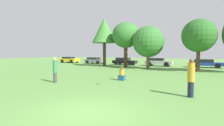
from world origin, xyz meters
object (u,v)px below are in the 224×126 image
tree_0 (104,31)px  tree_1 (126,35)px  person_thrower (55,70)px  tree_2 (148,42)px  person_catcher (191,78)px  parked_car_silver (158,62)px  tree_3 (199,36)px  bystander_sitting (122,75)px  parked_car_grey (95,60)px  parked_car_blue (205,63)px  parked_car_black (124,61)px  frisbee (128,52)px  parked_car_yellow (69,60)px

tree_0 → tree_1: bearing=-3.4°
person_thrower → tree_2: tree_2 is taller
person_catcher → parked_car_silver: size_ratio=0.44×
tree_1 → parked_car_silver: 6.89m
tree_3 → bystander_sitting: bearing=-116.7°
bystander_sitting → parked_car_silver: parked_car_silver is taller
person_catcher → bystander_sitting: bearing=-31.5°
person_thrower → tree_2: bearing=77.6°
parked_car_silver → tree_1: bearing=-131.6°
bystander_sitting → parked_car_grey: size_ratio=0.27×
person_thrower → parked_car_blue: person_thrower is taller
person_thrower → tree_1: size_ratio=0.28×
person_thrower → parked_car_black: bearing=98.3°
person_catcher → tree_3: size_ratio=0.32×
person_catcher → parked_car_grey: (-18.67, 18.67, -0.31)m
bystander_sitting → tree_0: tree_0 is taller
parked_car_black → parked_car_blue: parked_car_black is taller
tree_2 → parked_car_grey: tree_2 is taller
tree_2 → parked_car_grey: bearing=156.3°
person_thrower → tree_0: size_ratio=0.24×
frisbee → tree_2: tree_2 is taller
tree_1 → parked_car_grey: (-8.84, 4.87, -3.94)m
parked_car_yellow → parked_car_silver: (18.48, 0.06, 0.01)m
person_thrower → tree_1: tree_1 is taller
tree_3 → parked_car_grey: 19.65m
tree_1 → tree_3: tree_1 is taller
tree_0 → parked_car_yellow: tree_0 is taller
parked_car_black → person_catcher: bearing=-59.3°
parked_car_black → frisbee: bearing=-67.0°
person_catcher → parked_car_grey: person_catcher is taller
person_thrower → tree_0: (-4.73, 14.31, 4.57)m
tree_0 → parked_car_grey: bearing=137.6°
person_catcher → tree_3: tree_3 is taller
frisbee → bystander_sitting: frisbee is taller
tree_1 → parked_car_blue: size_ratio=1.43×
person_thrower → tree_0: bearing=106.5°
tree_0 → parked_car_yellow: size_ratio=1.90×
bystander_sitting → tree_2: 10.85m
parked_car_blue → parked_car_yellow: bearing=179.1°
bystander_sitting → tree_0: bearing=127.3°
person_catcher → bystander_sitting: 5.92m
person_thrower → bystander_sitting: 4.94m
person_thrower → parked_car_silver: bearing=80.3°
tree_3 → tree_0: bearing=172.9°
parked_car_grey → bystander_sitting: bearing=-52.2°
tree_3 → frisbee: bearing=-103.8°
tree_1 → tree_2: tree_1 is taller
person_thrower → parked_car_silver: person_thrower is taller
parked_car_blue → frisbee: bearing=-103.8°
parked_car_grey → parked_car_black: parked_car_black is taller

